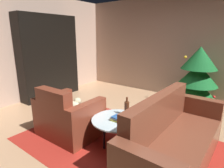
# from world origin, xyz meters

# --- Properties ---
(ground_plane) EXTENTS (7.68, 7.68, 0.00)m
(ground_plane) POSITION_xyz_m (0.00, 0.00, 0.00)
(ground_plane) COLOR tan
(wall_back) EXTENTS (6.52, 0.06, 2.70)m
(wall_back) POSITION_xyz_m (0.00, 2.66, 1.35)
(wall_back) COLOR tan
(wall_back) RESTS_ON ground
(wall_left) EXTENTS (0.06, 5.39, 2.70)m
(wall_left) POSITION_xyz_m (-3.23, 0.00, 1.35)
(wall_left) COLOR tan
(wall_left) RESTS_ON ground
(area_rug) EXTENTS (2.99, 2.06, 0.01)m
(area_rug) POSITION_xyz_m (-0.19, -0.30, 0.00)
(area_rug) COLOR #A3251C
(area_rug) RESTS_ON ground
(bookshelf_unit) EXTENTS (0.38, 1.63, 2.18)m
(bookshelf_unit) POSITION_xyz_m (-2.97, 0.60, 1.04)
(bookshelf_unit) COLOR black
(bookshelf_unit) RESTS_ON ground
(armchair_red) EXTENTS (1.00, 0.80, 0.87)m
(armchair_red) POSITION_xyz_m (-0.97, -0.61, 0.31)
(armchair_red) COLOR brown
(armchair_red) RESTS_ON ground
(couch_red) EXTENTS (0.75, 2.02, 0.91)m
(couch_red) POSITION_xyz_m (0.72, -0.25, 0.31)
(couch_red) COLOR brown
(couch_red) RESTS_ON ground
(coffee_table) EXTENTS (0.77, 0.77, 0.45)m
(coffee_table) POSITION_xyz_m (-0.10, -0.38, 0.41)
(coffee_table) COLOR black
(coffee_table) RESTS_ON ground
(book_stack_on_table) EXTENTS (0.20, 0.16, 0.07)m
(book_stack_on_table) POSITION_xyz_m (-0.07, -0.41, 0.48)
(book_stack_on_table) COLOR gold
(book_stack_on_table) RESTS_ON coffee_table
(bottle_on_table) EXTENTS (0.08, 0.08, 0.30)m
(bottle_on_table) POSITION_xyz_m (-0.07, -0.17, 0.57)
(bottle_on_table) COLOR #542916
(bottle_on_table) RESTS_ON coffee_table
(decorated_tree) EXTENTS (0.99, 0.99, 1.43)m
(decorated_tree) POSITION_xyz_m (0.44, 2.02, 0.74)
(decorated_tree) COLOR brown
(decorated_tree) RESTS_ON ground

